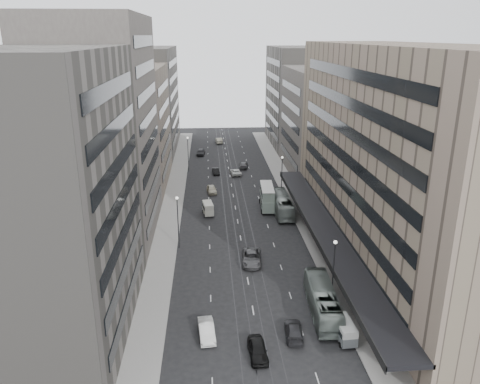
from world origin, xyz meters
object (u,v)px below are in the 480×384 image
object	(u,v)px
sedan_0	(258,350)
sedan_1	(207,330)
bus_far	(282,204)
double_decker	(267,196)
vw_microbus	(344,330)
sedan_2	(252,258)
panel_van	(208,208)
bus_near	(323,300)

from	to	relation	value
sedan_0	sedan_1	xyz separation A→B (m)	(-5.18, 3.67, -0.00)
bus_far	double_decker	distance (m)	3.54
vw_microbus	sedan_2	bearing A→B (deg)	111.03
panel_van	sedan_1	bearing A→B (deg)	-98.45
bus_near	sedan_2	world-z (taller)	bus_near
sedan_2	bus_near	bearing A→B (deg)	-56.92
panel_van	sedan_0	size ratio (longest dim) A/B	0.85
double_decker	vw_microbus	xyz separation A→B (m)	(3.29, -40.38, -1.17)
bus_far	sedan_2	distance (m)	20.89
vw_microbus	sedan_0	size ratio (longest dim) A/B	0.91
panel_van	double_decker	bearing A→B (deg)	4.75
panel_van	bus_far	bearing A→B (deg)	-7.92
bus_near	sedan_2	distance (m)	15.04
double_decker	sedan_2	xyz separation A→B (m)	(-4.95, -22.01, -1.56)
double_decker	panel_van	distance (m)	11.41
panel_van	sedan_0	bearing A→B (deg)	-91.02
bus_far	sedan_0	world-z (taller)	bus_far
bus_far	sedan_1	distance (m)	38.93
bus_near	double_decker	world-z (taller)	double_decker
sedan_0	sedan_1	world-z (taller)	sedan_0
panel_van	sedan_0	xyz separation A→B (m)	(4.84, -40.04, -0.50)
vw_microbus	sedan_2	size ratio (longest dim) A/B	0.70
bus_far	panel_van	world-z (taller)	bus_far
double_decker	panel_van	bearing A→B (deg)	-164.29
bus_far	sedan_0	size ratio (longest dim) A/B	2.72
vw_microbus	sedan_2	xyz separation A→B (m)	(-8.24, 18.37, -0.39)
bus_far	vw_microbus	bearing A→B (deg)	91.54
vw_microbus	sedan_1	size ratio (longest dim) A/B	0.88
bus_far	vw_microbus	xyz separation A→B (m)	(0.86, -37.89, -0.50)
panel_van	sedan_0	world-z (taller)	panel_van
sedan_2	panel_van	bearing A→B (deg)	112.34
bus_far	panel_van	bearing A→B (deg)	0.22
vw_microbus	double_decker	bearing A→B (deg)	91.53
panel_van	sedan_2	distance (m)	20.47
bus_near	bus_far	distance (m)	32.76
sedan_1	sedan_2	bearing A→B (deg)	63.34
sedan_0	vw_microbus	bearing A→B (deg)	10.04
vw_microbus	sedan_2	distance (m)	20.13
bus_far	sedan_1	bearing A→B (deg)	69.39
vw_microbus	panel_van	world-z (taller)	panel_van
double_decker	sedan_1	bearing A→B (deg)	-103.33
bus_near	sedan_1	distance (m)	14.07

